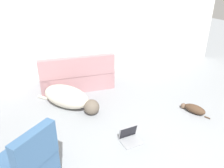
% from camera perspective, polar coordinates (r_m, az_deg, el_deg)
% --- Properties ---
extents(wall_back, '(7.45, 0.06, 2.42)m').
position_cam_1_polar(wall_back, '(5.62, -4.89, 14.48)').
color(wall_back, silver).
rests_on(wall_back, ground_plane).
extents(couch, '(1.68, 1.00, 0.81)m').
position_cam_1_polar(couch, '(5.17, -9.29, 2.16)').
color(couch, '#A3757A').
rests_on(couch, ground_plane).
extents(dog, '(1.11, 1.25, 0.44)m').
position_cam_1_polar(dog, '(4.34, -11.24, -3.49)').
color(dog, beige).
rests_on(dog, ground_plane).
extents(cat, '(0.33, 0.56, 0.16)m').
position_cam_1_polar(cat, '(4.43, 20.58, -6.10)').
color(cat, '#473323').
rests_on(cat, ground_plane).
extents(laptop_open, '(0.33, 0.29, 0.23)m').
position_cam_1_polar(laptop_open, '(3.52, 4.62, -13.45)').
color(laptop_open, gray).
rests_on(laptop_open, ground_plane).
extents(side_chair, '(0.79, 0.79, 0.87)m').
position_cam_1_polar(side_chair, '(2.93, -21.04, -19.40)').
color(side_chair, '#385B84').
rests_on(side_chair, ground_plane).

